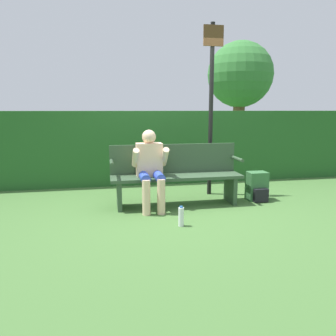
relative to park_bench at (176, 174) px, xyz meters
The scene contains 9 objects.
ground_plane 0.47m from the park_bench, 90.00° to the right, with size 40.00×40.00×0.00m, color #426B33.
hedge_back 1.55m from the park_bench, 90.00° to the left, with size 12.00×0.41×1.38m.
park_bench is the anchor object (origin of this frame).
person_seated 0.45m from the park_bench, 161.56° to the right, with size 0.51×0.59×1.12m.
backpack 1.33m from the park_bench, ahead, with size 0.30×0.30×0.45m.
water_bottle 1.03m from the park_bench, 98.38° to the right, with size 0.07×0.07×0.25m.
signpost 1.36m from the park_bench, 33.89° to the left, with size 0.32×0.09×2.75m.
parked_car 14.54m from the park_bench, 113.87° to the left, with size 2.53×4.73×1.31m.
tree 5.56m from the park_bench, 57.13° to the left, with size 1.85×1.85×3.32m.
Camera 1 is at (-1.03, -4.62, 1.41)m, focal length 35.00 mm.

